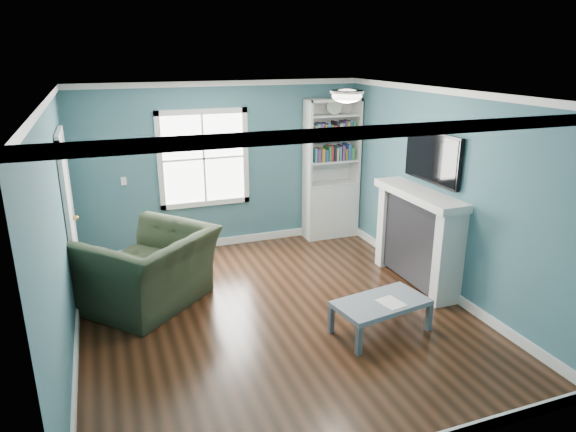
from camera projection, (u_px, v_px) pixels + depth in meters
name	position (u px, v px, depth m)	size (l,w,h in m)	color
floor	(276.00, 314.00, 6.18)	(5.00, 5.00, 0.00)	black
room_walls	(275.00, 187.00, 5.69)	(5.00, 5.00, 5.00)	#366275
trim	(275.00, 217.00, 5.80)	(4.50, 5.00, 2.60)	white
window	(204.00, 159.00, 7.85)	(1.40, 0.06, 1.50)	white
bookshelf	(331.00, 183.00, 8.53)	(0.90, 0.35, 2.31)	silver
fireplace	(418.00, 238.00, 6.85)	(0.44, 1.58, 1.30)	black
tv	(432.00, 157.00, 6.55)	(0.06, 1.10, 0.65)	black
door	(69.00, 216.00, 6.36)	(0.12, 0.98, 2.17)	silver
ceiling_fixture	(347.00, 95.00, 5.78)	(0.38, 0.38, 0.15)	white
light_switch	(124.00, 181.00, 7.52)	(0.08, 0.01, 0.12)	white
recliner	(148.00, 257.00, 6.24)	(1.44, 0.94, 1.26)	black
coffee_table	(381.00, 305.00, 5.71)	(1.12, 0.73, 0.38)	#4C545B
paper_sheet	(391.00, 303.00, 5.65)	(0.23, 0.29, 0.00)	white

